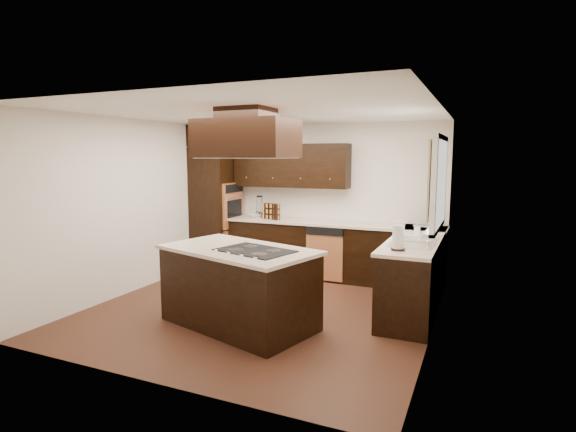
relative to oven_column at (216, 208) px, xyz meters
The scene contains 30 objects.
floor 2.68m from the oven_column, 43.85° to the right, with size 4.20×4.20×0.02m, color brown.
ceiling 2.86m from the oven_column, 43.85° to the right, with size 4.20×4.20×0.02m, color white.
wall_back 1.83m from the oven_column, 12.85° to the left, with size 4.20×0.02×2.50m, color silver.
wall_front 4.21m from the oven_column, 65.05° to the right, with size 4.20×0.02×2.50m, color silver.
wall_left 1.75m from the oven_column, 101.12° to the right, with size 0.02×4.20×2.50m, color silver.
wall_right 4.25m from the oven_column, 23.70° to the right, with size 0.02×4.20×2.50m, color silver.
oven_column is the anchor object (origin of this frame).
wall_oven_face 0.36m from the oven_column, ahead, with size 0.05×0.62×0.78m, color #B4683B.
base_cabinets_back 1.92m from the oven_column, ahead, with size 2.93×0.60×0.88m, color black.
base_cabinets_right 3.72m from the oven_column, 12.69° to the right, with size 0.60×2.40×0.88m, color black.
countertop_back 1.82m from the oven_column, ahead, with size 2.93×0.63×0.04m, color beige.
countertop_right 3.65m from the oven_column, 12.74° to the right, with size 0.63×2.40×0.04m, color beige.
upper_cabinets 1.56m from the oven_column, ahead, with size 2.00×0.34×0.72m, color black.
dishwasher_front 2.21m from the oven_column, ahead, with size 0.60×0.05×0.72m, color #B4683B.
window_frame 4.06m from the oven_column, 16.72° to the right, with size 0.06×1.32×1.12m, color silver.
window_pane 4.08m from the oven_column, 16.61° to the right, with size 0.00×1.20×1.00m, color white.
curtain_left 4.15m from the oven_column, 22.59° to the right, with size 0.02×0.34×0.90m, color beige.
curtain_right 3.91m from the oven_column, 10.99° to the right, with size 0.02×0.34×0.90m, color beige.
sink_rim 3.76m from the oven_column, 17.90° to the right, with size 0.52×0.84×0.01m, color silver.
island 2.98m from the oven_column, 52.39° to the right, with size 1.73×0.95×0.88m, color black.
island_top 2.92m from the oven_column, 52.39° to the right, with size 1.80×1.01×0.04m, color beige.
cooktop 3.13m from the oven_column, 49.53° to the right, with size 0.82×0.55×0.01m, color black.
range_hood 3.13m from the oven_column, 50.26° to the right, with size 1.05×0.72×0.42m, color black.
hood_duct 3.24m from the oven_column, 50.26° to the right, with size 0.55×0.50×0.13m, color black.
blender_base 0.84m from the oven_column, ahead, with size 0.15×0.15×0.10m, color silver.
blender_pitcher 0.84m from the oven_column, ahead, with size 0.13×0.13×0.26m, color silver.
spice_rack 1.10m from the oven_column, ahead, with size 0.32×0.08×0.27m, color black.
mixing_bowl 0.78m from the oven_column, ahead, with size 0.28×0.28×0.07m, color silver.
soap_bottle 3.58m from the oven_column, ahead, with size 0.08×0.08×0.17m, color silver.
paper_towel 3.88m from the oven_column, 26.06° to the right, with size 0.13×0.13×0.28m, color silver.
Camera 1 is at (2.55, -5.02, 1.97)m, focal length 28.00 mm.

